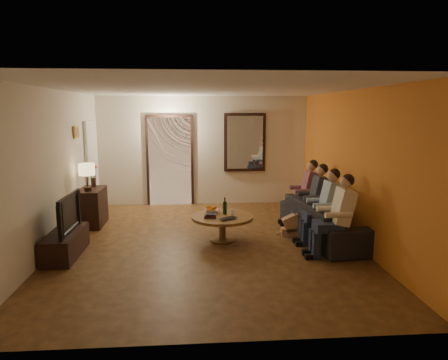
{
  "coord_description": "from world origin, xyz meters",
  "views": [
    {
      "loc": [
        -0.21,
        -6.58,
        2.24
      ],
      "look_at": [
        0.3,
        0.3,
        1.05
      ],
      "focal_mm": 32.0,
      "sensor_mm": 36.0,
      "label": 1
    }
  ],
  "objects": [
    {
      "name": "person_c",
      "position": [
        1.99,
        0.43,
        0.6
      ],
      "size": [
        0.6,
        0.4,
        1.2
      ],
      "primitive_type": null,
      "color": "tan",
      "rests_on": "sofa"
    },
    {
      "name": "person_d",
      "position": [
        1.99,
        1.03,
        0.6
      ],
      "size": [
        0.6,
        0.4,
        1.2
      ],
      "primitive_type": null,
      "color": "tan",
      "rests_on": "sofa"
    },
    {
      "name": "laptop",
      "position": [
        0.36,
        -0.15,
        0.46
      ],
      "size": [
        0.39,
        0.36,
        0.03
      ],
      "primitive_type": "imported",
      "rotation": [
        0.0,
        0.0,
        0.61
      ],
      "color": "black",
      "rests_on": "coffee_table"
    },
    {
      "name": "floor",
      "position": [
        0.0,
        0.0,
        0.0
      ],
      "size": [
        5.0,
        6.0,
        0.01
      ],
      "primitive_type": "cube",
      "color": "#3D2610",
      "rests_on": "ground"
    },
    {
      "name": "mirror_frame",
      "position": [
        1.0,
        2.96,
        1.5
      ],
      "size": [
        1.0,
        0.05,
        1.4
      ],
      "primitive_type": "cube",
      "color": "black",
      "rests_on": "back_wall"
    },
    {
      "name": "wine_bottle",
      "position": [
        0.31,
        0.23,
        0.6
      ],
      "size": [
        0.07,
        0.07,
        0.31
      ],
      "primitive_type": null,
      "color": "black",
      "rests_on": "coffee_table"
    },
    {
      "name": "ceiling",
      "position": [
        0.0,
        0.0,
        2.6
      ],
      "size": [
        5.0,
        6.0,
        0.01
      ],
      "primitive_type": "cube",
      "color": "white",
      "rests_on": "back_wall"
    },
    {
      "name": "oranges",
      "position": [
        0.08,
        0.35,
        0.55
      ],
      "size": [
        0.2,
        0.2,
        0.08
      ],
      "primitive_type": null,
      "color": "orange",
      "rests_on": "bowl"
    },
    {
      "name": "bowl",
      "position": [
        0.08,
        0.35,
        0.48
      ],
      "size": [
        0.26,
        0.26,
        0.06
      ],
      "primitive_type": "imported",
      "color": "white",
      "rests_on": "coffee_table"
    },
    {
      "name": "flower_vase",
      "position": [
        -2.25,
        1.5,
        0.96
      ],
      "size": [
        0.14,
        0.14,
        0.44
      ],
      "primitive_type": null,
      "color": "red",
      "rests_on": "dresser"
    },
    {
      "name": "tv",
      "position": [
        -2.25,
        -0.43,
        0.68
      ],
      "size": [
        1.03,
        0.13,
        0.59
      ],
      "primitive_type": "imported",
      "rotation": [
        0.0,
        0.0,
        1.57
      ],
      "color": "black",
      "rests_on": "tv_stand"
    },
    {
      "name": "orange_accent",
      "position": [
        2.49,
        0.0,
        1.3
      ],
      "size": [
        0.01,
        6.0,
        2.6
      ],
      "primitive_type": "cube",
      "color": "orange",
      "rests_on": "right_wall"
    },
    {
      "name": "art_canvas",
      "position": [
        -2.46,
        1.3,
        1.85
      ],
      "size": [
        0.01,
        0.22,
        0.18
      ],
      "primitive_type": "cube",
      "color": "brown",
      "rests_on": "left_wall"
    },
    {
      "name": "right_wall",
      "position": [
        2.5,
        0.0,
        1.3
      ],
      "size": [
        0.02,
        6.0,
        2.6
      ],
      "primitive_type": "cube",
      "color": "beige",
      "rests_on": "floor"
    },
    {
      "name": "book_stack",
      "position": [
        0.04,
        0.03,
        0.48
      ],
      "size": [
        0.2,
        0.15,
        0.07
      ],
      "primitive_type": null,
      "color": "black",
      "rests_on": "coffee_table"
    },
    {
      "name": "left_wall",
      "position": [
        -2.5,
        0.0,
        1.3
      ],
      "size": [
        0.02,
        6.0,
        2.6
      ],
      "primitive_type": "cube",
      "color": "beige",
      "rests_on": "floor"
    },
    {
      "name": "person_a",
      "position": [
        1.99,
        -0.77,
        0.6
      ],
      "size": [
        0.6,
        0.4,
        1.2
      ],
      "primitive_type": null,
      "color": "tan",
      "rests_on": "sofa"
    },
    {
      "name": "dresser",
      "position": [
        -2.25,
        1.28,
        0.37
      ],
      "size": [
        0.45,
        0.83,
        0.74
      ],
      "primitive_type": "cube",
      "color": "black",
      "rests_on": "floor"
    },
    {
      "name": "table_lamp",
      "position": [
        -2.25,
        1.06,
        1.01
      ],
      "size": [
        0.3,
        0.3,
        0.54
      ],
      "primitive_type": null,
      "color": "beige",
      "rests_on": "dresser"
    },
    {
      "name": "white_door",
      "position": [
        -2.46,
        2.3,
        1.02
      ],
      "size": [
        0.06,
        0.85,
        2.04
      ],
      "primitive_type": "cube",
      "color": "white",
      "rests_on": "floor"
    },
    {
      "name": "sofa",
      "position": [
        2.09,
        0.13,
        0.33
      ],
      "size": [
        2.37,
        1.16,
        0.66
      ],
      "primitive_type": "imported",
      "rotation": [
        0.0,
        0.0,
        1.69
      ],
      "color": "black",
      "rests_on": "floor"
    },
    {
      "name": "framed_art",
      "position": [
        -2.47,
        1.3,
        1.85
      ],
      "size": [
        0.03,
        0.28,
        0.24
      ],
      "primitive_type": "cube",
      "color": "#B28C33",
      "rests_on": "left_wall"
    },
    {
      "name": "fridge_glimpse",
      "position": [
        -0.55,
        2.98,
        0.9
      ],
      "size": [
        0.45,
        0.03,
        1.7
      ],
      "primitive_type": "cube",
      "color": "silver",
      "rests_on": "floor"
    },
    {
      "name": "tv_stand",
      "position": [
        -2.25,
        -0.43,
        0.19
      ],
      "size": [
        0.45,
        1.16,
        0.39
      ],
      "primitive_type": "cube",
      "color": "black",
      "rests_on": "floor"
    },
    {
      "name": "dog",
      "position": [
        1.6,
        0.32,
        0.28
      ],
      "size": [
        0.57,
        0.28,
        0.56
      ],
      "primitive_type": null,
      "rotation": [
        0.0,
        0.0,
        -0.06
      ],
      "color": "#9C6C48",
      "rests_on": "floor"
    },
    {
      "name": "wine_glass",
      "position": [
        0.44,
        0.18,
        0.5
      ],
      "size": [
        0.06,
        0.06,
        0.1
      ],
      "primitive_type": "cylinder",
      "color": "silver",
      "rests_on": "coffee_table"
    },
    {
      "name": "door_trim",
      "position": [
        -0.8,
        2.97,
        1.05
      ],
      "size": [
        1.12,
        0.04,
        2.22
      ],
      "primitive_type": "cube",
      "color": "black",
      "rests_on": "floor"
    },
    {
      "name": "mirror_glass",
      "position": [
        1.0,
        2.93,
        1.5
      ],
      "size": [
        0.86,
        0.02,
        1.26
      ],
      "primitive_type": "cube",
      "color": "white",
      "rests_on": "back_wall"
    },
    {
      "name": "front_wall",
      "position": [
        0.0,
        -3.0,
        1.3
      ],
      "size": [
        5.0,
        0.02,
        2.6
      ],
      "primitive_type": "cube",
      "color": "beige",
      "rests_on": "floor"
    },
    {
      "name": "coffee_table",
      "position": [
        0.26,
        0.13,
        0.23
      ],
      "size": [
        1.28,
        1.28,
        0.45
      ],
      "primitive_type": "cylinder",
      "rotation": [
        0.0,
        0.0,
        0.21
      ],
      "color": "brown",
      "rests_on": "floor"
    },
    {
      "name": "kitchen_doorway",
      "position": [
        -0.8,
        2.98,
        1.05
      ],
      "size": [
        1.0,
        0.06,
        2.1
      ],
      "primitive_type": "cube",
      "color": "#FFE0A5",
      "rests_on": "floor"
    },
    {
      "name": "back_wall",
      "position": [
        0.0,
        3.0,
        1.3
      ],
      "size": [
        5.0,
        0.02,
        2.6
      ],
      "primitive_type": "cube",
      "color": "beige",
      "rests_on": "floor"
    },
    {
      "name": "person_b",
      "position": [
        1.99,
        -0.17,
        0.6
      ],
      "size": [
        0.6,
        0.4,
        1.2
      ],
      "primitive_type": null,
      "color": "tan",
      "rests_on": "sofa"
    }
  ]
}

